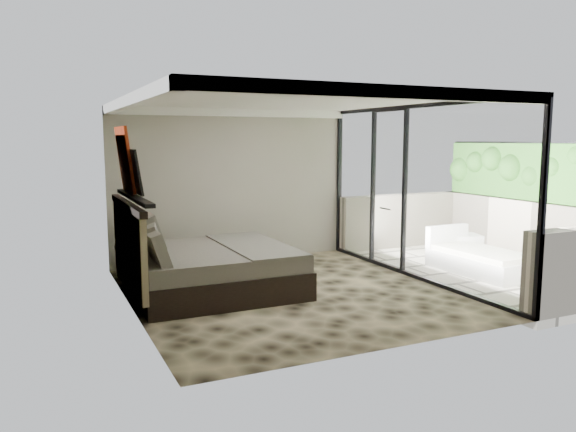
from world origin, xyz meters
name	(u,v)px	position (x,y,z in m)	size (l,w,h in m)	color
floor	(289,292)	(0.00, 0.00, 0.00)	(5.00, 5.00, 0.00)	black
ceiling	(289,101)	(0.00, 0.00, 2.79)	(4.50, 5.00, 0.02)	silver
back_wall	(233,186)	(0.00, 2.49, 1.40)	(4.50, 0.02, 2.80)	gray
left_wall	(131,206)	(-2.24, 0.00, 1.40)	(0.02, 5.00, 2.80)	gray
glass_wall	(416,192)	(2.25, 0.00, 1.40)	(0.08, 5.00, 2.80)	white
terrace_slab	(483,272)	(3.75, 0.00, -0.06)	(3.00, 5.00, 0.12)	#BCB4A1
parapet_far	(540,232)	(5.10, 0.00, 0.55)	(0.30, 5.00, 1.10)	beige
foliage_hedge	(544,173)	(5.10, 0.00, 1.65)	(0.36, 4.60, 1.10)	#3A8027
picture_ledge	(134,197)	(-2.18, 0.10, 1.50)	(0.12, 2.20, 0.05)	black
bed	(205,267)	(-1.12, 0.54, 0.39)	(2.40, 2.32, 1.33)	black
nightstand	(131,263)	(-1.96, 1.95, 0.23)	(0.46, 0.46, 0.46)	black
table_lamp	(131,221)	(-1.95, 1.94, 0.93)	(0.35, 0.35, 0.64)	black
abstract_canvas	(125,159)	(-2.19, 0.65, 1.97)	(0.04, 0.90, 0.90)	#9D120D
framed_print	(136,172)	(-2.14, 0.13, 1.82)	(0.03, 0.50, 0.60)	black
ottoman	(466,247)	(3.94, 0.66, 0.24)	(0.49, 0.49, 0.49)	silver
lounger	(479,260)	(3.47, -0.18, 0.22)	(0.96, 1.83, 0.70)	silver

